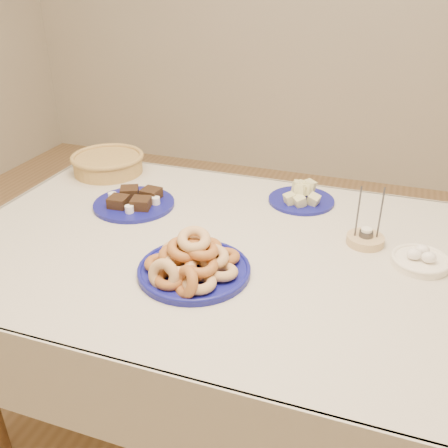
{
  "coord_description": "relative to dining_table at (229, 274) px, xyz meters",
  "views": [
    {
      "loc": [
        0.42,
        -1.25,
        1.52
      ],
      "look_at": [
        0.0,
        -0.05,
        0.85
      ],
      "focal_mm": 40.0,
      "sensor_mm": 36.0,
      "label": 1
    }
  ],
  "objects": [
    {
      "name": "ground",
      "position": [
        0.0,
        0.0,
        -0.64
      ],
      "size": [
        5.0,
        5.0,
        0.0
      ],
      "primitive_type": "plane",
      "color": "#967047",
      "rests_on": "ground"
    },
    {
      "name": "egg_bowl",
      "position": [
        0.55,
        0.08,
        0.12
      ],
      "size": [
        0.18,
        0.18,
        0.05
      ],
      "rotation": [
        0.0,
        0.0,
        0.12
      ],
      "color": "white",
      "rests_on": "dining_table"
    },
    {
      "name": "wicker_basket",
      "position": [
        -0.66,
        0.4,
        0.15
      ],
      "size": [
        0.35,
        0.35,
        0.08
      ],
      "rotation": [
        0.0,
        0.0,
        -0.2
      ],
      "color": "olive",
      "rests_on": "dining_table"
    },
    {
      "name": "brownie_plate",
      "position": [
        -0.41,
        0.15,
        0.12
      ],
      "size": [
        0.36,
        0.36,
        0.05
      ],
      "rotation": [
        0.0,
        0.0,
        0.31
      ],
      "color": "navy",
      "rests_on": "dining_table"
    },
    {
      "name": "dining_table",
      "position": [
        0.0,
        0.0,
        0.0
      ],
      "size": [
        1.71,
        1.11,
        0.75
      ],
      "color": "brown",
      "rests_on": "ground"
    },
    {
      "name": "candle_holder",
      "position": [
        0.39,
        0.15,
        0.12
      ],
      "size": [
        0.13,
        0.13,
        0.19
      ],
      "rotation": [
        0.0,
        0.0,
        0.2
      ],
      "color": "tan",
      "rests_on": "dining_table"
    },
    {
      "name": "donut_platter",
      "position": [
        -0.04,
        -0.18,
        0.14
      ],
      "size": [
        0.39,
        0.39,
        0.14
      ],
      "rotation": [
        0.0,
        0.0,
        -0.28
      ],
      "color": "navy",
      "rests_on": "dining_table"
    },
    {
      "name": "melon_plate",
      "position": [
        0.15,
        0.38,
        0.13
      ],
      "size": [
        0.25,
        0.25,
        0.08
      ],
      "rotation": [
        0.0,
        0.0,
        -0.06
      ],
      "color": "navy",
      "rests_on": "dining_table"
    }
  ]
}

